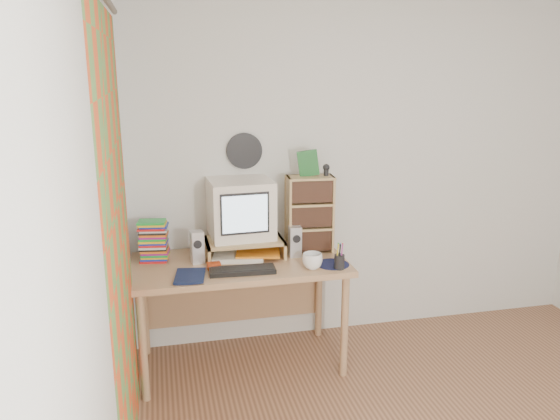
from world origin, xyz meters
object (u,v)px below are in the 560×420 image
diary (175,275)px  desk (239,277)px  keyboard (242,270)px  crt_monitor (241,209)px  cd_rack (310,214)px  dvd_stack (154,243)px  mug (312,261)px

diary → desk: bearing=40.3°
keyboard → crt_monitor: bearing=84.1°
cd_rack → crt_monitor: bearing=180.0°
diary → keyboard: bearing=8.8°
dvd_stack → mug: dvd_stack is taller
diary → cd_rack: bearing=27.0°
dvd_stack → keyboard: bearing=-24.0°
keyboard → diary: 0.41m
dvd_stack → mug: size_ratio=1.93×
desk → crt_monitor: bearing=65.2°
dvd_stack → mug: bearing=-12.1°
desk → dvd_stack: 0.61m
mug → dvd_stack: bearing=159.1°
crt_monitor → dvd_stack: crt_monitor is taller
crt_monitor → dvd_stack: size_ratio=1.66×
desk → dvd_stack: bearing=171.6°
dvd_stack → cd_rack: 1.06m
desk → cd_rack: (0.51, 0.05, 0.40)m
crt_monitor → cd_rack: cd_rack is taller
diary → crt_monitor: bearing=45.5°
keyboard → cd_rack: bearing=33.4°
keyboard → mug: bearing=-1.3°
keyboard → mug: (0.44, -0.03, 0.04)m
mug → diary: bearing=178.2°
desk → diary: (-0.43, -0.26, 0.16)m
desk → mug: bearing=-34.1°
crt_monitor → diary: crt_monitor is taller
mug → diary: size_ratio=0.59×
desk → crt_monitor: crt_monitor is taller
keyboard → dvd_stack: size_ratio=1.66×
crt_monitor → dvd_stack: (-0.58, -0.01, -0.19)m
keyboard → mug: size_ratio=3.19×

